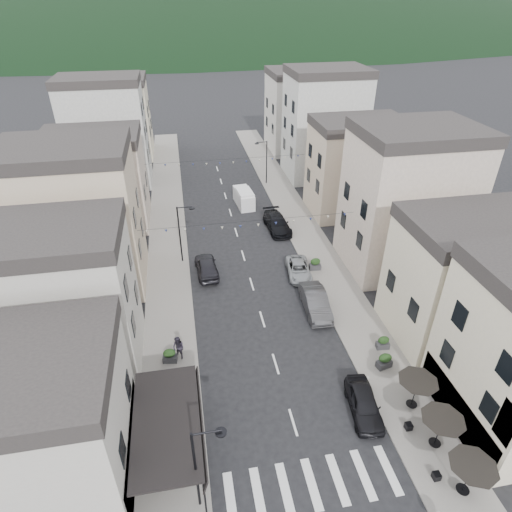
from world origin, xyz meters
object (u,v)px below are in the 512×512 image
at_px(pedestrian_b, 179,348).
at_px(parked_car_e, 207,266).
at_px(pedestrian_a, 147,390).
at_px(parked_car_c, 299,269).
at_px(parked_car_d, 277,223).
at_px(parked_car_a, 364,403).
at_px(parked_car_b, 316,302).
at_px(delivery_van, 244,198).

bearing_deg(pedestrian_b, parked_car_e, 115.48).
distance_m(parked_car_e, pedestrian_a, 14.88).
distance_m(parked_car_c, parked_car_d, 9.10).
bearing_deg(parked_car_e, pedestrian_b, 71.33).
xyz_separation_m(parked_car_a, parked_car_d, (0.00, 24.79, 0.06)).
bearing_deg(parked_car_b, delivery_van, 99.78).
relative_size(parked_car_a, pedestrian_a, 2.86).
bearing_deg(pedestrian_a, parked_car_d, 49.06).
relative_size(parked_car_d, pedestrian_b, 2.90).
bearing_deg(parked_car_a, parked_car_d, 97.08).
height_order(parked_car_a, parked_car_e, parked_car_e).
relative_size(parked_car_a, parked_car_e, 0.92).
bearing_deg(parked_car_d, parked_car_e, -142.64).
height_order(parked_car_b, parked_car_d, parked_car_b).
relative_size(parked_car_a, parked_car_b, 0.85).
bearing_deg(pedestrian_b, delivery_van, 111.39).
bearing_deg(pedestrian_a, pedestrian_b, 48.35).
bearing_deg(parked_car_b, parked_car_a, -87.25).
xyz_separation_m(pedestrian_a, pedestrian_b, (2.15, 3.29, 0.19)).
distance_m(parked_car_a, parked_car_d, 24.79).
height_order(parked_car_b, parked_car_c, parked_car_b).
bearing_deg(pedestrian_b, parked_car_b, 58.21).
bearing_deg(pedestrian_a, delivery_van, 60.38).
bearing_deg(parked_car_b, parked_car_d, 92.75).
xyz_separation_m(parked_car_c, parked_car_e, (-8.49, 1.77, 0.18)).
height_order(parked_car_b, delivery_van, delivery_van).
xyz_separation_m(parked_car_b, delivery_van, (-2.63, 21.37, 0.20)).
xyz_separation_m(parked_car_d, pedestrian_b, (-11.41, -18.02, 0.27)).
relative_size(parked_car_c, pedestrian_b, 2.35).
xyz_separation_m(parked_car_b, pedestrian_b, (-11.41, -3.59, 0.23)).
bearing_deg(parked_car_c, pedestrian_b, -135.59).
bearing_deg(pedestrian_b, parked_car_c, 78.81).
distance_m(parked_car_d, pedestrian_a, 25.27).
xyz_separation_m(parked_car_e, pedestrian_a, (-5.07, -13.99, 0.08)).
relative_size(parked_car_a, parked_car_c, 0.97).
relative_size(pedestrian_a, pedestrian_b, 0.80).
bearing_deg(delivery_van, parked_car_b, -88.22).
relative_size(parked_car_b, pedestrian_b, 2.68).
bearing_deg(parked_car_a, parked_car_b, 97.08).
xyz_separation_m(delivery_van, pedestrian_b, (-8.77, -24.96, 0.03)).
relative_size(parked_car_e, delivery_van, 1.04).
bearing_deg(parked_car_c, parked_car_a, -83.64).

